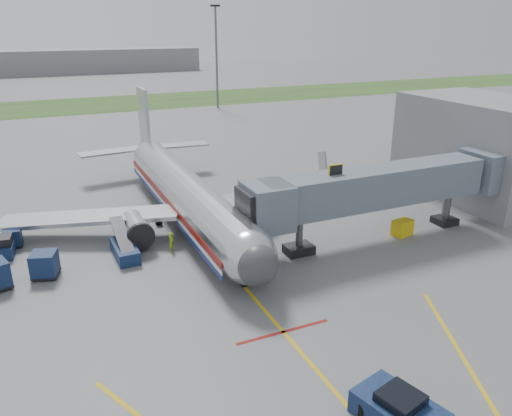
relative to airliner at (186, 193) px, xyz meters
name	(u,v)px	position (x,y,z in m)	size (l,w,h in m)	color
ground	(255,300)	(0.00, -15.25, -2.65)	(400.00, 400.00, 0.00)	#565659
grass_strip	(87,105)	(0.00, 74.75, -2.64)	(300.00, 25.00, 0.01)	#2D4C1E
apron_markings	(313,366)	(0.00, -22.65, -2.64)	(21.52, 50.00, 0.01)	gold
airliner	(186,193)	(0.00, 0.00, 0.00)	(32.10, 35.67, 10.25)	silver
jet_bridge	(375,188)	(12.86, -10.25, 1.82)	(25.30, 4.00, 6.90)	slate
terminal	(482,148)	(30.00, -5.25, 2.35)	(10.00, 16.00, 10.00)	slate
light_mast_right	(216,55)	(25.00, 59.75, 8.13)	(2.00, 0.44, 20.40)	#595B60
distant_terminal	(28,63)	(-10.00, 154.75, 1.35)	(120.00, 14.00, 8.00)	slate
pushback_tug	(399,411)	(1.46, -27.73, -1.96)	(3.32, 4.41, 1.64)	#0D153A
baggage_tug	(5,247)	(-15.01, -1.30, -1.92)	(1.47, 2.47, 1.65)	#0D153A
baggage_cart_b	(45,265)	(-12.35, -6.19, -1.69)	(2.17, 2.17, 1.87)	#0D153A
baggage_cart_c	(13,238)	(-14.47, 0.41, -1.88)	(1.47, 1.47, 1.50)	#0D153A
belt_loader	(125,249)	(-6.58, -5.19, -2.06)	(1.69, 4.90, 2.38)	#0D153A
ground_power_cart	(402,228)	(15.79, -10.71, -1.98)	(1.89, 1.46, 1.35)	gold
ramp_worker	(171,242)	(-3.00, -5.72, -1.86)	(0.57, 0.38, 1.58)	#96C517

